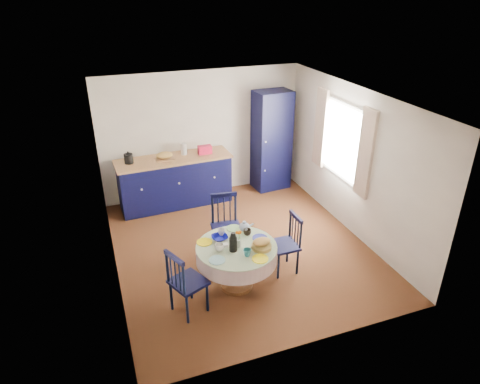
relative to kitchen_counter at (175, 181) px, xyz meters
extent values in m
plane|color=black|center=(0.67, -1.90, -0.50)|extent=(4.50, 4.50, 0.00)
plane|color=white|center=(0.67, -1.90, 2.00)|extent=(4.50, 4.50, 0.00)
cube|color=silver|center=(0.67, 0.35, 0.75)|extent=(4.00, 0.02, 2.50)
cube|color=silver|center=(-1.33, -1.90, 0.75)|extent=(0.02, 4.50, 2.50)
cube|color=silver|center=(2.67, -1.90, 0.75)|extent=(0.02, 4.50, 2.50)
plane|color=white|center=(2.66, -1.60, 1.00)|extent=(0.00, 1.20, 1.20)
cube|color=#F5E4CF|center=(2.59, -2.30, 1.05)|extent=(0.05, 0.34, 1.45)
cube|color=#F5E4CF|center=(2.59, -0.90, 1.05)|extent=(0.05, 0.34, 1.45)
cube|color=black|center=(0.00, 0.00, -0.03)|extent=(2.14, 0.73, 0.93)
cube|color=#AA714D|center=(0.00, 0.00, 0.45)|extent=(2.21, 0.77, 0.04)
cube|color=#AA1334|center=(0.62, 0.04, 0.55)|extent=(0.27, 0.15, 0.16)
cube|color=#AA714D|center=(-0.17, -0.04, 0.48)|extent=(0.35, 0.25, 0.02)
ellipsoid|color=tan|center=(-0.17, -0.04, 0.56)|extent=(0.31, 0.20, 0.13)
cylinder|color=silver|center=(0.23, 0.13, 0.58)|extent=(0.12, 0.12, 0.22)
cube|color=black|center=(2.07, 0.10, 0.53)|extent=(0.76, 0.58, 2.05)
cylinder|color=white|center=(1.79, -0.16, 0.63)|extent=(0.04, 0.02, 0.04)
cylinder|color=white|center=(1.79, -0.16, 0.02)|extent=(0.04, 0.02, 0.04)
cylinder|color=#533417|center=(0.26, -2.82, -0.47)|extent=(0.46, 0.46, 0.05)
cylinder|color=#533417|center=(0.26, -2.82, -0.16)|extent=(0.10, 0.10, 0.61)
cylinder|color=#533417|center=(0.26, -2.82, 0.16)|extent=(1.07, 1.07, 0.03)
cylinder|color=silver|center=(0.26, -2.82, 0.06)|extent=(1.13, 1.13, 0.22)
cylinder|color=silver|center=(0.26, -2.82, 0.18)|extent=(1.13, 1.13, 0.01)
cylinder|color=#93CDD0|center=(-0.09, -3.04, 0.19)|extent=(0.22, 0.22, 0.01)
cylinder|color=yellow|center=(0.45, -3.21, 0.19)|extent=(0.22, 0.22, 0.01)
cylinder|color=navy|center=(0.65, -2.74, 0.19)|extent=(0.22, 0.22, 0.01)
cylinder|color=#8BBD74|center=(0.38, -2.36, 0.19)|extent=(0.22, 0.22, 0.01)
cylinder|color=yellow|center=(-0.13, -2.57, 0.19)|extent=(0.22, 0.22, 0.01)
cylinder|color=#9F843F|center=(0.57, -2.97, 0.21)|extent=(0.28, 0.28, 0.05)
ellipsoid|color=tan|center=(0.57, -2.97, 0.29)|extent=(0.26, 0.16, 0.11)
cube|color=silver|center=(0.10, -2.76, 0.20)|extent=(0.10, 0.07, 0.04)
cylinder|color=black|center=(-0.28, -3.17, -0.28)|extent=(0.04, 0.04, 0.44)
cylinder|color=black|center=(-0.42, -2.85, -0.28)|extent=(0.04, 0.04, 0.44)
cylinder|color=black|center=(-0.58, -3.30, -0.28)|extent=(0.04, 0.04, 0.44)
cylinder|color=black|center=(-0.72, -2.98, -0.28)|extent=(0.04, 0.04, 0.44)
cube|color=black|center=(-0.50, -3.08, -0.04)|extent=(0.55, 0.56, 0.04)
cylinder|color=black|center=(-0.60, -3.31, 0.21)|extent=(0.04, 0.04, 0.49)
cylinder|color=black|center=(-0.74, -2.99, 0.21)|extent=(0.04, 0.04, 0.49)
cube|color=black|center=(-0.67, -3.15, 0.44)|extent=(0.19, 0.38, 0.06)
cylinder|color=black|center=(-0.63, -3.23, 0.19)|extent=(0.02, 0.02, 0.41)
cylinder|color=black|center=(-0.67, -3.15, 0.19)|extent=(0.02, 0.02, 0.41)
cylinder|color=black|center=(-0.71, -3.06, 0.19)|extent=(0.02, 0.02, 0.41)
cylinder|color=black|center=(0.17, -2.17, -0.26)|extent=(0.04, 0.04, 0.47)
cylinder|color=black|center=(0.54, -2.22, -0.26)|extent=(0.04, 0.04, 0.47)
cylinder|color=black|center=(0.22, -1.83, -0.26)|extent=(0.04, 0.04, 0.47)
cylinder|color=black|center=(0.58, -1.88, -0.26)|extent=(0.04, 0.04, 0.47)
cube|color=black|center=(0.38, -2.02, -0.01)|extent=(0.51, 0.49, 0.04)
cylinder|color=black|center=(0.22, -1.81, 0.25)|extent=(0.04, 0.04, 0.52)
cylinder|color=black|center=(0.59, -1.85, 0.25)|extent=(0.04, 0.04, 0.52)
cube|color=black|center=(0.40, -1.83, 0.49)|extent=(0.41, 0.10, 0.07)
cylinder|color=black|center=(0.31, -1.82, 0.23)|extent=(0.02, 0.02, 0.43)
cylinder|color=black|center=(0.40, -1.83, 0.23)|extent=(0.02, 0.02, 0.43)
cylinder|color=black|center=(0.50, -1.84, 0.23)|extent=(0.02, 0.02, 0.43)
cylinder|color=black|center=(0.90, -2.53, -0.29)|extent=(0.04, 0.04, 0.42)
cylinder|color=black|center=(0.90, -2.86, -0.29)|extent=(0.04, 0.04, 0.42)
cylinder|color=black|center=(1.21, -2.52, -0.29)|extent=(0.04, 0.04, 0.42)
cylinder|color=black|center=(1.21, -2.86, -0.29)|extent=(0.04, 0.04, 0.42)
cube|color=black|center=(1.05, -2.69, -0.06)|extent=(0.39, 0.41, 0.04)
cylinder|color=black|center=(1.23, -2.52, 0.18)|extent=(0.04, 0.04, 0.47)
cylinder|color=black|center=(1.23, -2.86, 0.18)|extent=(0.04, 0.04, 0.47)
cube|color=black|center=(1.23, -2.69, 0.39)|extent=(0.04, 0.37, 0.06)
cylinder|color=black|center=(1.23, -2.60, 0.16)|extent=(0.02, 0.02, 0.39)
cylinder|color=black|center=(1.23, -2.69, 0.16)|extent=(0.02, 0.02, 0.39)
cylinder|color=black|center=(1.23, -2.78, 0.16)|extent=(0.02, 0.02, 0.39)
imported|color=silver|center=(0.01, -2.83, 0.23)|extent=(0.13, 0.13, 0.10)
imported|color=#2A7176|center=(0.32, -3.08, 0.23)|extent=(0.11, 0.11, 0.10)
imported|color=black|center=(0.51, -2.59, 0.23)|extent=(0.12, 0.12, 0.09)
imported|color=silver|center=(0.16, -2.47, 0.23)|extent=(0.11, 0.11, 0.10)
imported|color=navy|center=(0.10, -2.57, 0.21)|extent=(0.23, 0.23, 0.06)
camera|label=1|loc=(-1.40, -7.49, 3.49)|focal=32.00mm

